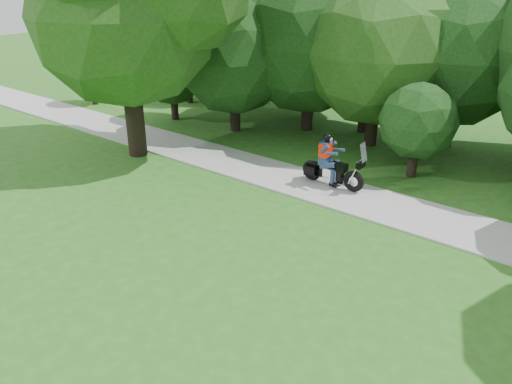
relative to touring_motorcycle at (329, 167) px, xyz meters
The scene contains 2 objects.
walkway 3.41m from the touring_motorcycle, ahead, with size 60.00×2.20×0.06m, color #9A9A95.
touring_motorcycle is the anchor object (origin of this frame).
Camera 1 is at (3.96, -4.72, 6.47)m, focal length 35.00 mm.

